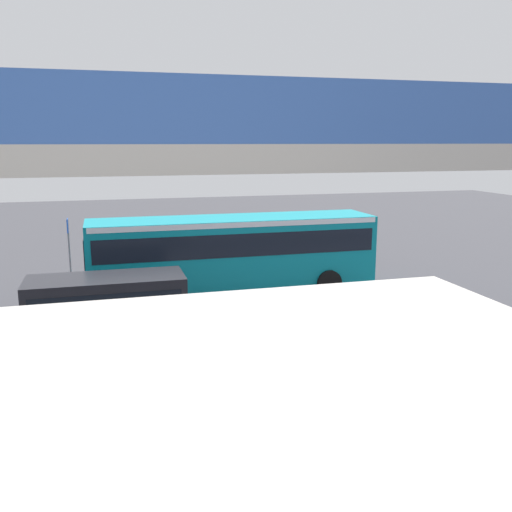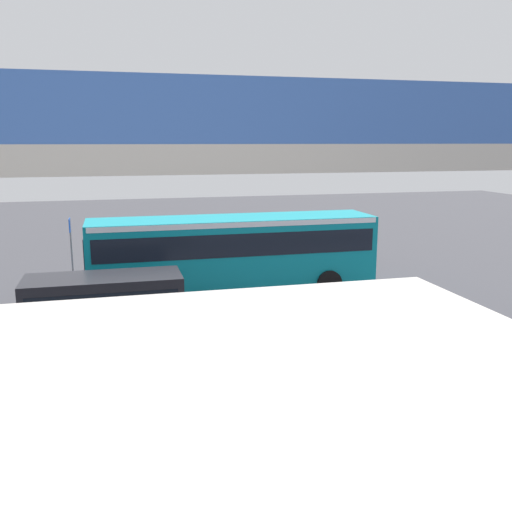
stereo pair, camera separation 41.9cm
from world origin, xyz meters
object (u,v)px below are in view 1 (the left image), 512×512
(pedestrian, at_px, (355,245))
(traffic_sign, at_px, (69,239))
(city_bus, at_px, (233,248))
(parked_van, at_px, (107,304))

(pedestrian, relative_size, traffic_sign, 0.64)
(city_bus, bearing_deg, parked_van, 40.58)
(parked_van, height_order, traffic_sign, traffic_sign)
(city_bus, xyz_separation_m, parked_van, (5.06, 4.33, -0.70))
(parked_van, xyz_separation_m, pedestrian, (-12.57, -8.77, -0.30))
(pedestrian, bearing_deg, traffic_sign, 1.83)
(city_bus, relative_size, pedestrian, 6.44)
(parked_van, height_order, pedestrian, parked_van)
(traffic_sign, bearing_deg, city_bus, 148.68)
(parked_van, bearing_deg, traffic_sign, -79.74)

